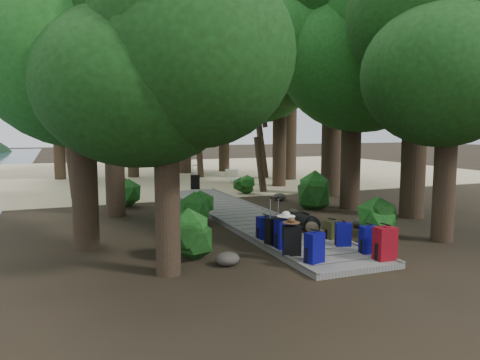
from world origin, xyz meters
name	(u,v)px	position (x,y,z in m)	size (l,w,h in m)	color
ground	(256,224)	(0.00, 0.00, 0.00)	(120.00, 120.00, 0.00)	black
sand_beach	(151,173)	(0.00, 16.00, 0.01)	(40.00, 22.00, 0.02)	#CAB488
boardwalk	(243,216)	(0.00, 1.00, 0.06)	(2.00, 12.00, 0.12)	slate
backpack_left_a	(314,246)	(-0.64, -4.30, 0.45)	(0.35, 0.24, 0.66)	#050572
backpack_left_b	(292,239)	(-0.80, -3.65, 0.46)	(0.37, 0.26, 0.68)	black
backpack_left_c	(284,232)	(-0.70, -3.12, 0.48)	(0.38, 0.27, 0.71)	#050572
backpack_left_d	(266,227)	(-0.71, -2.16, 0.41)	(0.38, 0.28, 0.59)	#050572
backpack_right_a	(385,242)	(0.77, -4.66, 0.49)	(0.41, 0.29, 0.73)	maroon
backpack_right_b	(369,238)	(0.79, -4.12, 0.44)	(0.35, 0.25, 0.63)	#050572
backpack_right_c	(343,233)	(0.63, -3.39, 0.41)	(0.34, 0.24, 0.57)	#050572
backpack_right_d	(332,228)	(0.78, -2.71, 0.36)	(0.31, 0.23, 0.48)	#393F1B
duffel_right_khaki	(309,225)	(0.62, -1.90, 0.30)	(0.35, 0.53, 0.35)	brown
duffel_right_black	(305,222)	(0.61, -1.73, 0.34)	(0.43, 0.69, 0.43)	black
suitcase_on_boardwalk	(274,231)	(-0.77, -2.75, 0.43)	(0.40, 0.22, 0.63)	black
lone_suitcase_on_sand	(195,182)	(0.47, 7.95, 0.34)	(0.40, 0.23, 0.64)	black
hat_brown	(291,220)	(-0.82, -3.66, 0.86)	(0.37, 0.37, 0.11)	#51351E
hat_white	(286,213)	(-0.68, -3.16, 0.90)	(0.40, 0.40, 0.13)	silver
kayak	(111,182)	(-2.85, 11.03, 0.16)	(0.61, 2.79, 0.28)	#A70F0E
sun_lounger	(237,177)	(3.01, 9.33, 0.35)	(0.66, 2.05, 0.66)	silver
tree_right_a	(449,87)	(3.40, -3.51, 3.69)	(4.43, 4.43, 7.39)	black
tree_right_b	(418,43)	(4.90, -0.77, 5.26)	(5.89, 5.89, 10.52)	black
tree_right_c	(353,66)	(4.04, 1.28, 4.79)	(5.54, 5.54, 9.58)	black
tree_right_d	(333,57)	(5.16, 4.25, 5.57)	(6.08, 6.08, 11.15)	black
tree_right_e	(280,88)	(4.51, 7.67, 4.59)	(5.10, 5.10, 9.18)	black
tree_right_f	(290,73)	(6.26, 10.06, 5.58)	(6.25, 6.25, 11.15)	black
tree_left_a	(166,96)	(-3.39, -3.63, 3.33)	(3.99, 3.99, 6.65)	black
tree_left_b	(80,63)	(-4.70, -1.01, 4.16)	(4.62, 4.62, 8.32)	black
tree_left_c	(112,77)	(-3.59, 2.81, 4.28)	(4.92, 4.92, 8.56)	black
tree_back_a	(132,97)	(-1.27, 14.30, 4.42)	(5.11, 5.11, 8.85)	black
tree_back_b	(184,83)	(2.03, 15.59, 5.42)	(6.07, 6.07, 10.84)	black
tree_back_c	(224,94)	(4.64, 15.79, 4.87)	(5.41, 5.41, 9.74)	black
tree_back_d	(57,99)	(-5.10, 14.55, 4.23)	(5.08, 5.08, 8.47)	black
palm_right_a	(264,109)	(3.11, 6.36, 3.56)	(4.17, 4.17, 7.11)	#13380F
palm_right_b	(264,102)	(5.45, 11.53, 4.14)	(4.29, 4.29, 8.28)	#13380F
palm_right_c	(204,111)	(2.44, 13.00, 3.70)	(4.65, 4.65, 7.39)	#13380F
palm_left_a	(64,97)	(-4.90, 6.79, 3.89)	(4.89, 4.89, 7.78)	#13380F
rock_left_a	(227,259)	(-2.16, -3.50, 0.14)	(0.49, 0.45, 0.27)	#4C473F
rock_left_b	(181,246)	(-2.74, -2.02, 0.11)	(0.39, 0.35, 0.22)	#4C473F
rock_left_c	(193,217)	(-1.61, 0.96, 0.15)	(0.56, 0.50, 0.31)	#4C473F
rock_left_d	(164,206)	(-1.93, 3.45, 0.09)	(0.33, 0.30, 0.18)	#4C473F
rock_right_a	(371,238)	(1.65, -3.04, 0.12)	(0.43, 0.39, 0.24)	#4C473F
rock_right_b	(361,223)	(2.49, -1.51, 0.14)	(0.50, 0.45, 0.28)	#4C473F
rock_right_c	(293,211)	(1.76, 1.11, 0.08)	(0.28, 0.25, 0.15)	#4C473F
rock_right_d	(280,197)	(2.56, 3.68, 0.14)	(0.52, 0.46, 0.28)	#4C473F
shrub_left_a	(196,235)	(-2.62, -2.81, 0.52)	(1.15, 1.15, 1.03)	#154816
shrub_left_b	(196,209)	(-1.64, 0.54, 0.46)	(1.02, 1.02, 0.92)	#154816
shrub_left_c	(125,193)	(-3.09, 4.46, 0.49)	(1.10, 1.10, 0.99)	#154816
shrub_right_a	(372,216)	(2.21, -2.34, 0.49)	(1.09, 1.09, 0.98)	#154816
shrub_right_b	(316,191)	(2.96, 1.69, 0.59)	(1.32, 1.32, 1.19)	#154816
shrub_right_c	(245,186)	(1.99, 5.79, 0.35)	(0.79, 0.79, 0.71)	#154816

